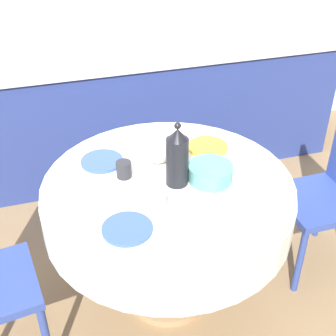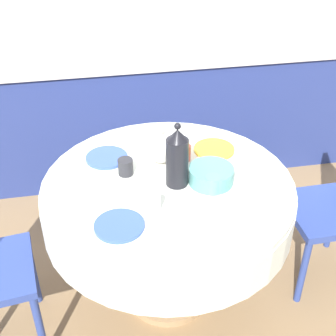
# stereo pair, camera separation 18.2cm
# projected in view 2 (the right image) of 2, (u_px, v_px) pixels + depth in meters

# --- Properties ---
(ground_plane) EXTENTS (12.00, 12.00, 0.00)m
(ground_plane) POSITION_uv_depth(u_px,v_px,m) (168.00, 294.00, 2.54)
(ground_plane) COLOR #8E704C
(kitchen_counter) EXTENTS (3.24, 0.64, 0.89)m
(kitchen_counter) POSITION_uv_depth(u_px,v_px,m) (134.00, 109.00, 3.37)
(kitchen_counter) COLOR navy
(kitchen_counter) RESTS_ON ground_plane
(dining_table) EXTENTS (1.16, 1.16, 0.75)m
(dining_table) POSITION_uv_depth(u_px,v_px,m) (168.00, 205.00, 2.19)
(dining_table) COLOR tan
(dining_table) RESTS_ON ground_plane
(plate_near_left) EXTENTS (0.20, 0.20, 0.01)m
(plate_near_left) POSITION_uv_depth(u_px,v_px,m) (119.00, 226.00, 1.87)
(plate_near_left) COLOR #3856AD
(plate_near_left) RESTS_ON dining_table
(cup_near_left) EXTENTS (0.07, 0.07, 0.08)m
(cup_near_left) POSITION_uv_depth(u_px,v_px,m) (152.00, 203.00, 1.94)
(cup_near_left) COLOR white
(cup_near_left) RESTS_ON dining_table
(plate_near_right) EXTENTS (0.20, 0.20, 0.01)m
(plate_near_right) POSITION_uv_depth(u_px,v_px,m) (237.00, 212.00, 1.94)
(plate_near_right) COLOR white
(plate_near_right) RESTS_ON dining_table
(cup_near_right) EXTENTS (0.07, 0.07, 0.08)m
(cup_near_right) POSITION_uv_depth(u_px,v_px,m) (213.00, 184.00, 2.04)
(cup_near_right) COLOR #5BA39E
(cup_near_right) RESTS_ON dining_table
(plate_far_left) EXTENTS (0.20, 0.20, 0.01)m
(plate_far_left) POSITION_uv_depth(u_px,v_px,m) (107.00, 157.00, 2.28)
(plate_far_left) COLOR #3856AD
(plate_far_left) RESTS_ON dining_table
(cup_far_left) EXTENTS (0.07, 0.07, 0.08)m
(cup_far_left) POSITION_uv_depth(u_px,v_px,m) (126.00, 167.00, 2.16)
(cup_far_left) COLOR #28282D
(cup_far_left) RESTS_ON dining_table
(plate_far_right) EXTENTS (0.20, 0.20, 0.01)m
(plate_far_right) POSITION_uv_depth(u_px,v_px,m) (214.00, 149.00, 2.35)
(plate_far_right) COLOR yellow
(plate_far_right) RESTS_ON dining_table
(cup_far_right) EXTENTS (0.07, 0.07, 0.08)m
(cup_far_right) POSITION_uv_depth(u_px,v_px,m) (184.00, 153.00, 2.26)
(cup_far_right) COLOR #CC4C3D
(cup_far_right) RESTS_ON dining_table
(coffee_carafe) EXTENTS (0.10, 0.10, 0.31)m
(coffee_carafe) POSITION_uv_depth(u_px,v_px,m) (177.00, 158.00, 2.04)
(coffee_carafe) COLOR black
(coffee_carafe) RESTS_ON dining_table
(teapot) EXTENTS (0.21, 0.15, 0.19)m
(teapot) POSITION_uv_depth(u_px,v_px,m) (161.00, 148.00, 2.21)
(teapot) COLOR silver
(teapot) RESTS_ON dining_table
(fruit_bowl) EXTENTS (0.20, 0.20, 0.08)m
(fruit_bowl) POSITION_uv_depth(u_px,v_px,m) (211.00, 175.00, 2.10)
(fruit_bowl) COLOR #569993
(fruit_bowl) RESTS_ON dining_table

